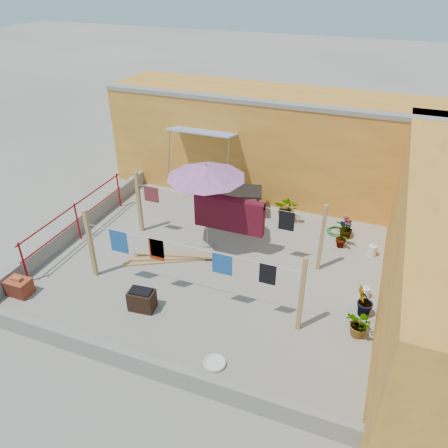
# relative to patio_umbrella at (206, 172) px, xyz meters

# --- Properties ---
(ground) EXTENTS (80.00, 80.00, 0.00)m
(ground) POSITION_rel_patio_umbrella_xyz_m (0.47, -0.79, -2.14)
(ground) COLOR #9E998E
(ground) RESTS_ON ground
(wall_back) EXTENTS (11.00, 3.27, 3.21)m
(wall_back) POSITION_rel_patio_umbrella_xyz_m (0.97, 3.90, -0.53)
(wall_back) COLOR gold
(wall_back) RESTS_ON ground
(parapet_front) EXTENTS (8.30, 0.16, 0.44)m
(parapet_front) POSITION_rel_patio_umbrella_xyz_m (0.47, -4.37, -1.92)
(parapet_front) COLOR gray
(parapet_front) RESTS_ON ground
(parapet_left) EXTENTS (0.16, 7.30, 0.44)m
(parapet_left) POSITION_rel_patio_umbrella_xyz_m (-3.61, -0.79, -1.92)
(parapet_left) COLOR gray
(parapet_left) RESTS_ON ground
(red_railing) EXTENTS (0.05, 4.20, 1.10)m
(red_railing) POSITION_rel_patio_umbrella_xyz_m (-3.38, -0.99, -1.42)
(red_railing) COLOR maroon
(red_railing) RESTS_ON ground
(clothesline_rig) EXTENTS (5.09, 2.35, 1.80)m
(clothesline_rig) POSITION_rel_patio_umbrella_xyz_m (0.57, -0.24, -1.09)
(clothesline_rig) COLOR tan
(clothesline_rig) RESTS_ON ground
(patio_umbrella) EXTENTS (2.53, 2.53, 2.38)m
(patio_umbrella) POSITION_rel_patio_umbrella_xyz_m (0.00, 0.00, 0.00)
(patio_umbrella) COLOR gray
(patio_umbrella) RESTS_ON ground
(outdoor_table) EXTENTS (1.86, 1.29, 0.79)m
(outdoor_table) POSITION_rel_patio_umbrella_xyz_m (0.05, 1.84, -1.42)
(outdoor_table) COLOR black
(outdoor_table) RESTS_ON ground
(brick_stack) EXTENTS (0.54, 0.39, 0.47)m
(brick_stack) POSITION_rel_patio_umbrella_xyz_m (-3.23, -3.41, -1.93)
(brick_stack) COLOR #A83D26
(brick_stack) RESTS_ON ground
(lumber_pile) EXTENTS (2.11, 1.16, 0.13)m
(lumber_pile) POSITION_rel_patio_umbrella_xyz_m (-0.64, -1.01, -2.07)
(lumber_pile) COLOR tan
(lumber_pile) RESTS_ON ground
(brazier) EXTENTS (0.60, 0.43, 0.50)m
(brazier) POSITION_rel_patio_umbrella_xyz_m (-0.35, -2.83, -1.89)
(brazier) COLOR black
(brazier) RESTS_ON ground
(white_basin) EXTENTS (0.43, 0.43, 0.08)m
(white_basin) POSITION_rel_patio_umbrella_xyz_m (1.72, -3.71, -2.10)
(white_basin) COLOR silver
(white_basin) RESTS_ON ground
(water_jug_a) EXTENTS (0.20, 0.20, 0.31)m
(water_jug_a) POSITION_rel_patio_umbrella_xyz_m (4.17, -0.69, -2.00)
(water_jug_a) COLOR silver
(water_jug_a) RESTS_ON ground
(water_jug_b) EXTENTS (0.22, 0.22, 0.34)m
(water_jug_b) POSITION_rel_patio_umbrella_xyz_m (4.17, 1.07, -1.98)
(water_jug_b) COLOR silver
(water_jug_b) RESTS_ON ground
(green_hose) EXTENTS (0.55, 0.55, 0.08)m
(green_hose) POSITION_rel_patio_umbrella_xyz_m (3.15, 1.88, -2.10)
(green_hose) COLOR #197125
(green_hose) RESTS_ON ground
(plant_back_a) EXTENTS (0.74, 0.65, 0.80)m
(plant_back_a) POSITION_rel_patio_umbrella_xyz_m (1.67, 2.00, -1.74)
(plant_back_a) COLOR #285F1B
(plant_back_a) RESTS_ON ground
(plant_back_b) EXTENTS (0.42, 0.42, 0.62)m
(plant_back_b) POSITION_rel_patio_umbrella_xyz_m (3.41, 1.71, -1.83)
(plant_back_b) COLOR #285F1B
(plant_back_b) RESTS_ON ground
(plant_right_a) EXTENTS (0.52, 0.42, 0.88)m
(plant_right_a) POSITION_rel_patio_umbrella_xyz_m (3.36, 1.18, -1.70)
(plant_right_a) COLOR #285F1B
(plant_right_a) RESTS_ON ground
(plant_right_b) EXTENTS (0.53, 0.55, 0.77)m
(plant_right_b) POSITION_rel_patio_umbrella_xyz_m (4.17, -1.34, -1.75)
(plant_right_b) COLOR #285F1B
(plant_right_b) RESTS_ON ground
(plant_right_c) EXTENTS (0.71, 0.70, 0.60)m
(plant_right_c) POSITION_rel_patio_umbrella_xyz_m (4.17, -1.97, -1.84)
(plant_right_c) COLOR #285F1B
(plant_right_c) RESTS_ON ground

